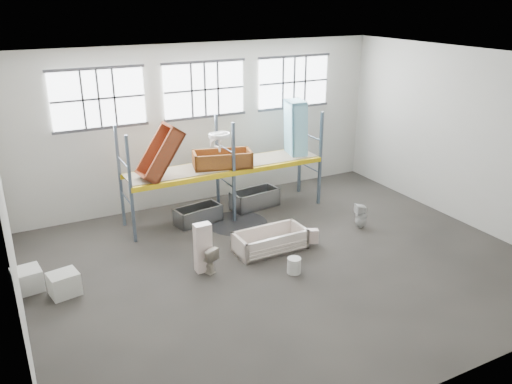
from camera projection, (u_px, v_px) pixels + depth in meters
floor at (283, 264)px, 13.03m from camera, size 12.00×10.00×0.10m
ceiling at (288, 58)px, 11.20m from camera, size 12.00×10.00×0.10m
wall_back at (204, 124)px, 16.30m from camera, size 12.00×0.10×5.00m
wall_front at (451, 261)px, 7.93m from camera, size 12.00×0.10×5.00m
wall_left at (3, 216)px, 9.52m from camera, size 0.10×10.00×5.00m
wall_right at (468, 138)px, 14.71m from camera, size 0.10×10.00×5.00m
window_left at (98, 99)px, 14.44m from camera, size 2.60×0.04×1.60m
window_mid at (205, 90)px, 15.81m from camera, size 2.60×0.04×1.60m
window_right at (294, 82)px, 17.18m from camera, size 2.60×0.04×1.60m
rack_upright_la at (131, 190)px, 13.59m from camera, size 0.08×0.08×3.00m
rack_upright_lb at (120, 177)px, 14.58m from camera, size 0.08×0.08×3.00m
rack_upright_ma at (234, 173)px, 14.87m from camera, size 0.08×0.08×3.00m
rack_upright_mb at (217, 162)px, 15.87m from camera, size 0.08×0.08×3.00m
rack_upright_ra at (320, 159)px, 16.16m from camera, size 0.08×0.08×3.00m
rack_upright_rb at (300, 149)px, 17.16m from camera, size 0.08×0.08×3.00m
rack_beam_front at (234, 173)px, 14.87m from camera, size 6.00×0.10×0.14m
rack_beam_back at (217, 162)px, 15.87m from camera, size 6.00×0.10×0.14m
shelf_deck at (225, 165)px, 15.34m from camera, size 5.90×1.10×0.03m
wet_patch at (237, 223)px, 15.25m from camera, size 1.80×1.80×0.00m
bathtub_beige at (270, 241)px, 13.54m from camera, size 1.90×0.92×0.55m
cistern_spare at (311, 236)px, 13.79m from camera, size 0.44×0.34×0.38m
sink_in_tub at (285, 245)px, 13.57m from camera, size 0.50×0.50×0.13m
toilet_beige at (205, 259)px, 12.51m from camera, size 0.61×0.75×0.67m
cistern_tall at (203, 248)px, 12.42m from camera, size 0.40×0.26×1.24m
toilet_white at (361, 216)px, 14.83m from camera, size 0.42×0.41×0.73m
steel_tub_left at (198, 215)px, 15.21m from camera, size 1.43×0.85×0.49m
steel_tub_right at (255, 198)px, 16.34m from camera, size 1.59×0.89×0.55m
rust_tub_flat at (222, 159)px, 15.08m from camera, size 1.84×1.19×0.48m
rust_tub_tilted at (160, 153)px, 14.02m from camera, size 1.36×0.87×1.57m
sink_on_shelf at (220, 151)px, 14.93m from camera, size 0.72×0.61×0.57m
blue_tub_upright at (296, 129)px, 16.13m from camera, size 0.73×0.94×1.80m
bucket at (294, 265)px, 12.47m from camera, size 0.42×0.42×0.39m
carton_near at (64, 284)px, 11.55m from camera, size 0.71×0.64×0.53m
carton_far at (27, 280)px, 11.73m from camera, size 0.68×0.68×0.51m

